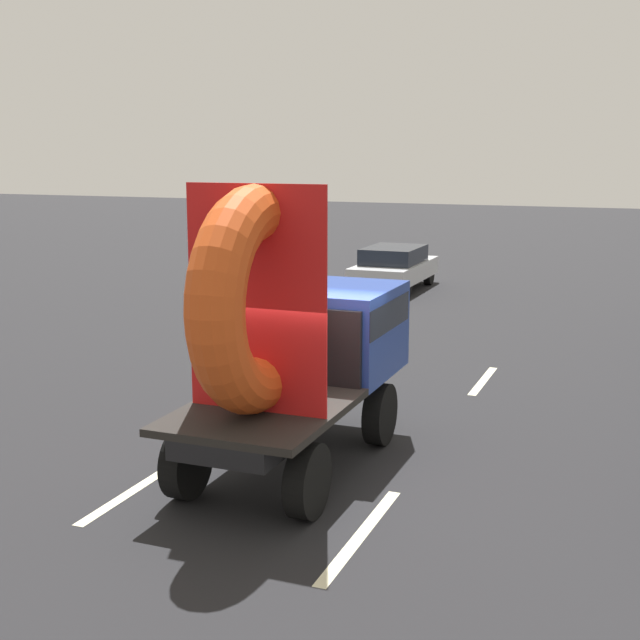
% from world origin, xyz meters
% --- Properties ---
extents(ground_plane, '(120.00, 120.00, 0.00)m').
position_xyz_m(ground_plane, '(0.00, 0.00, 0.00)').
color(ground_plane, black).
extents(flatbed_truck, '(2.02, 4.98, 4.05)m').
position_xyz_m(flatbed_truck, '(-0.13, 0.26, 1.91)').
color(flatbed_truck, black).
rests_on(flatbed_truck, ground_plane).
extents(distant_sedan, '(1.83, 4.28, 1.40)m').
position_xyz_m(distant_sedan, '(-3.38, 15.83, 0.75)').
color(distant_sedan, black).
rests_on(distant_sedan, ground_plane).
extents(lane_dash_left_near, '(0.16, 2.28, 0.01)m').
position_xyz_m(lane_dash_left_near, '(-1.76, -1.55, 0.00)').
color(lane_dash_left_near, beige).
rests_on(lane_dash_left_near, ground_plane).
extents(lane_dash_left_far, '(0.16, 2.26, 0.01)m').
position_xyz_m(lane_dash_left_far, '(-1.76, 6.06, 0.00)').
color(lane_dash_left_far, beige).
rests_on(lane_dash_left_far, ground_plane).
extents(lane_dash_right_near, '(0.16, 2.71, 0.01)m').
position_xyz_m(lane_dash_right_near, '(1.49, -1.63, 0.00)').
color(lane_dash_right_near, beige).
rests_on(lane_dash_right_near, ground_plane).
extents(lane_dash_right_far, '(0.16, 2.20, 0.01)m').
position_xyz_m(lane_dash_right_far, '(1.49, 5.73, 0.00)').
color(lane_dash_right_far, beige).
rests_on(lane_dash_right_far, ground_plane).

